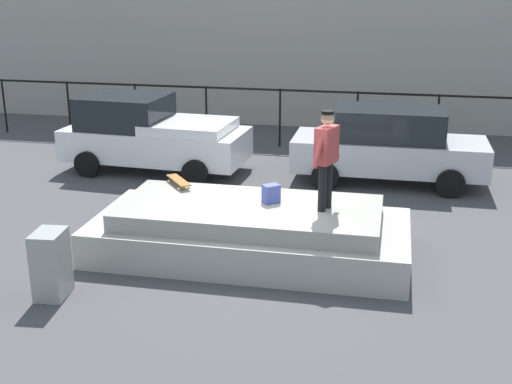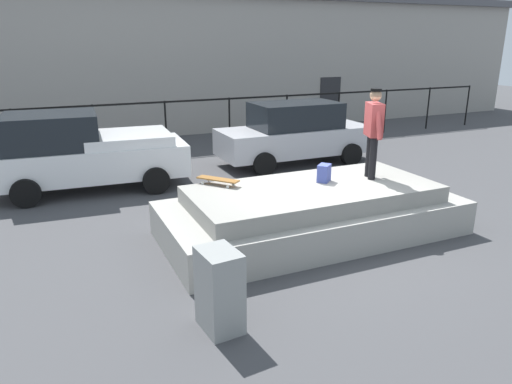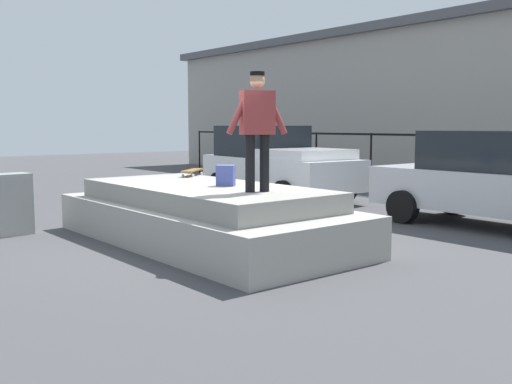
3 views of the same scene
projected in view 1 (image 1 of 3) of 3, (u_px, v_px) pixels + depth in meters
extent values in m
plane|color=#424244|center=(264.00, 256.00, 11.87)|extent=(60.00, 60.00, 0.00)
cube|color=#9E9B93|center=(250.00, 238.00, 11.84)|extent=(5.55, 2.56, 0.63)
cube|color=gray|center=(250.00, 213.00, 11.70)|extent=(4.55, 2.10, 0.30)
cylinder|color=black|center=(322.00, 188.00, 11.23)|extent=(0.14, 0.14, 0.83)
cylinder|color=black|center=(328.00, 185.00, 11.40)|extent=(0.14, 0.14, 0.83)
cube|color=maroon|center=(327.00, 145.00, 11.09)|extent=(0.39, 0.52, 0.62)
cylinder|color=maroon|center=(319.00, 150.00, 10.87)|extent=(0.21, 0.36, 0.60)
cylinder|color=maroon|center=(334.00, 142.00, 11.32)|extent=(0.21, 0.36, 0.60)
sphere|color=tan|center=(328.00, 118.00, 10.95)|extent=(0.22, 0.22, 0.22)
cylinder|color=black|center=(328.00, 112.00, 10.92)|extent=(0.27, 0.27, 0.05)
cube|color=brown|center=(179.00, 180.00, 12.68)|extent=(0.67, 0.77, 0.02)
cylinder|color=silver|center=(179.00, 189.00, 12.43)|extent=(0.06, 0.06, 0.06)
cylinder|color=silver|center=(189.00, 187.00, 12.52)|extent=(0.06, 0.06, 0.06)
cylinder|color=silver|center=(169.00, 181.00, 12.89)|extent=(0.06, 0.06, 0.06)
cylinder|color=silver|center=(179.00, 180.00, 12.97)|extent=(0.06, 0.06, 0.06)
cube|color=#3F4C99|center=(271.00, 194.00, 11.71)|extent=(0.34, 0.33, 0.33)
cube|color=white|center=(156.00, 143.00, 16.79)|extent=(4.67, 2.19, 0.76)
cube|color=black|center=(125.00, 111.00, 16.75)|extent=(2.16, 1.88, 0.80)
cube|color=white|center=(189.00, 126.00, 16.40)|extent=(2.16, 1.94, 0.24)
cylinder|color=black|center=(123.00, 145.00, 18.16)|extent=(0.65, 0.26, 0.64)
cylinder|color=black|center=(88.00, 164.00, 16.38)|extent=(0.65, 0.26, 0.64)
cylinder|color=black|center=(222.00, 152.00, 17.44)|extent=(0.65, 0.26, 0.64)
cylinder|color=black|center=(195.00, 173.00, 15.66)|extent=(0.65, 0.26, 0.64)
cube|color=#B7B7BC|center=(389.00, 154.00, 15.84)|extent=(4.53, 1.73, 0.74)
cube|color=black|center=(391.00, 124.00, 15.61)|extent=(2.49, 1.51, 0.73)
cylinder|color=black|center=(333.00, 157.00, 17.05)|extent=(0.64, 0.22, 0.64)
cylinder|color=black|center=(325.00, 176.00, 15.42)|extent=(0.64, 0.22, 0.64)
cylinder|color=black|center=(446.00, 163.00, 16.50)|extent=(0.64, 0.22, 0.64)
cylinder|color=black|center=(450.00, 184.00, 14.87)|extent=(0.64, 0.22, 0.64)
cube|color=gray|center=(51.00, 264.00, 10.24)|extent=(0.49, 0.64, 1.06)
cylinder|color=black|center=(4.00, 106.00, 20.78)|extent=(0.06, 0.06, 1.68)
cylinder|color=black|center=(69.00, 109.00, 20.36)|extent=(0.06, 0.06, 1.68)
cylinder|color=black|center=(136.00, 112.00, 19.93)|extent=(0.06, 0.06, 1.68)
cylinder|color=black|center=(207.00, 115.00, 19.50)|extent=(0.06, 0.06, 1.68)
cylinder|color=black|center=(280.00, 118.00, 19.08)|extent=(0.06, 0.06, 1.68)
cylinder|color=black|center=(357.00, 121.00, 18.65)|extent=(0.06, 0.06, 1.68)
cylinder|color=black|center=(437.00, 125.00, 18.22)|extent=(0.06, 0.06, 1.68)
cube|color=black|center=(319.00, 91.00, 18.61)|extent=(24.00, 0.04, 0.06)
cube|color=gray|center=(342.00, 37.00, 24.86)|extent=(33.99, 8.61, 5.04)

